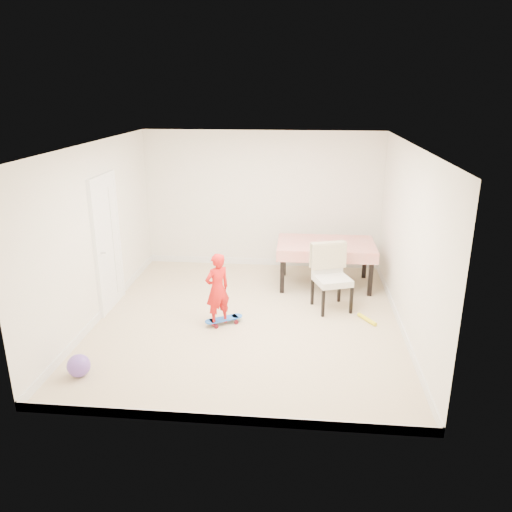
# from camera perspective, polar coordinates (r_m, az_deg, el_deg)

# --- Properties ---
(ground) EXTENTS (5.00, 5.00, 0.00)m
(ground) POSITION_cam_1_polar(r_m,az_deg,el_deg) (7.61, -0.90, -7.25)
(ground) COLOR #C8B28B
(ground) RESTS_ON ground
(ceiling) EXTENTS (4.50, 5.00, 0.04)m
(ceiling) POSITION_cam_1_polar(r_m,az_deg,el_deg) (6.89, -1.01, 12.44)
(ceiling) COLOR white
(ceiling) RESTS_ON wall_back
(wall_back) EXTENTS (4.50, 0.04, 2.60)m
(wall_back) POSITION_cam_1_polar(r_m,az_deg,el_deg) (9.53, 0.72, 6.38)
(wall_back) COLOR white
(wall_back) RESTS_ON ground
(wall_front) EXTENTS (4.50, 0.04, 2.60)m
(wall_front) POSITION_cam_1_polar(r_m,az_deg,el_deg) (4.84, -4.26, -6.15)
(wall_front) COLOR white
(wall_front) RESTS_ON ground
(wall_left) EXTENTS (0.04, 5.00, 2.60)m
(wall_left) POSITION_cam_1_polar(r_m,az_deg,el_deg) (7.71, -17.67, 2.52)
(wall_left) COLOR white
(wall_left) RESTS_ON ground
(wall_right) EXTENTS (0.04, 5.00, 2.60)m
(wall_right) POSITION_cam_1_polar(r_m,az_deg,el_deg) (7.25, 16.86, 1.60)
(wall_right) COLOR white
(wall_right) RESTS_ON ground
(door) EXTENTS (0.11, 0.94, 2.11)m
(door) POSITION_cam_1_polar(r_m,az_deg,el_deg) (8.05, -16.63, 1.24)
(door) COLOR white
(door) RESTS_ON ground
(baseboard_back) EXTENTS (4.50, 0.02, 0.12)m
(baseboard_back) POSITION_cam_1_polar(r_m,az_deg,el_deg) (9.88, 0.70, -0.65)
(baseboard_back) COLOR white
(baseboard_back) RESTS_ON ground
(baseboard_front) EXTENTS (4.50, 0.02, 0.12)m
(baseboard_front) POSITION_cam_1_polar(r_m,az_deg,el_deg) (5.47, -3.95, -18.08)
(baseboard_front) COLOR white
(baseboard_front) RESTS_ON ground
(baseboard_left) EXTENTS (0.02, 5.00, 0.12)m
(baseboard_left) POSITION_cam_1_polar(r_m,az_deg,el_deg) (8.13, -16.89, -5.90)
(baseboard_left) COLOR white
(baseboard_left) RESTS_ON ground
(baseboard_right) EXTENTS (0.02, 5.00, 0.12)m
(baseboard_right) POSITION_cam_1_polar(r_m,az_deg,el_deg) (7.69, 16.07, -7.27)
(baseboard_right) COLOR white
(baseboard_right) RESTS_ON ground
(dining_table) EXTENTS (1.67, 1.06, 0.78)m
(dining_table) POSITION_cam_1_polar(r_m,az_deg,el_deg) (8.85, 7.91, -0.90)
(dining_table) COLOR red
(dining_table) RESTS_ON ground
(dining_chair) EXTENTS (0.75, 0.80, 1.04)m
(dining_chair) POSITION_cam_1_polar(r_m,az_deg,el_deg) (7.85, 8.72, -2.51)
(dining_chair) COLOR white
(dining_chair) RESTS_ON ground
(skateboard) EXTENTS (0.61, 0.49, 0.09)m
(skateboard) POSITION_cam_1_polar(r_m,az_deg,el_deg) (7.48, -3.69, -7.42)
(skateboard) COLOR blue
(skateboard) RESTS_ON ground
(child) EXTENTS (0.47, 0.45, 1.08)m
(child) POSITION_cam_1_polar(r_m,az_deg,el_deg) (7.24, -4.43, -4.05)
(child) COLOR red
(child) RESTS_ON ground
(balloon) EXTENTS (0.28, 0.28, 0.28)m
(balloon) POSITION_cam_1_polar(r_m,az_deg,el_deg) (6.53, -19.61, -11.72)
(balloon) COLOR #714CB8
(balloon) RESTS_ON ground
(foam_toy) EXTENTS (0.26, 0.37, 0.06)m
(foam_toy) POSITION_cam_1_polar(r_m,az_deg,el_deg) (7.73, 12.56, -7.08)
(foam_toy) COLOR yellow
(foam_toy) RESTS_ON ground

